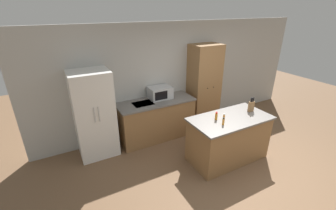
% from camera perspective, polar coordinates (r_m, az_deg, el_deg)
% --- Properties ---
extents(ground_plane, '(14.00, 14.00, 0.00)m').
position_cam_1_polar(ground_plane, '(4.67, 18.80, -16.02)').
color(ground_plane, brown).
extents(wall_back, '(7.20, 0.06, 2.60)m').
position_cam_1_polar(wall_back, '(5.66, 3.49, 7.39)').
color(wall_back, '#B2B2AD').
rests_on(wall_back, ground_plane).
extents(refrigerator, '(0.76, 0.66, 1.80)m').
position_cam_1_polar(refrigerator, '(4.74, -18.25, -2.35)').
color(refrigerator, white).
rests_on(refrigerator, ground_plane).
extents(back_counter, '(1.77, 0.69, 0.93)m').
position_cam_1_polar(back_counter, '(5.28, -3.02, -3.59)').
color(back_counter, olive).
rests_on(back_counter, ground_plane).
extents(pantry_cabinet, '(0.74, 0.55, 2.08)m').
position_cam_1_polar(pantry_cabinet, '(5.77, 9.07, 4.76)').
color(pantry_cabinet, olive).
rests_on(pantry_cabinet, ground_plane).
extents(kitchen_island, '(1.59, 0.83, 0.93)m').
position_cam_1_polar(kitchen_island, '(4.70, 15.01, -8.19)').
color(kitchen_island, olive).
rests_on(kitchen_island, ground_plane).
extents(microwave, '(0.51, 0.39, 0.27)m').
position_cam_1_polar(microwave, '(5.19, -2.08, 3.19)').
color(microwave, '#B2B5B7').
rests_on(microwave, back_counter).
extents(knife_block, '(0.11, 0.06, 0.30)m').
position_cam_1_polar(knife_block, '(4.83, 20.37, -0.24)').
color(knife_block, olive).
rests_on(knife_block, kitchen_island).
extents(spice_bottle_tall_dark, '(0.04, 0.04, 0.13)m').
position_cam_1_polar(spice_bottle_tall_dark, '(4.33, 14.02, -3.01)').
color(spice_bottle_tall_dark, orange).
rests_on(spice_bottle_tall_dark, kitchen_island).
extents(spice_bottle_short_red, '(0.05, 0.05, 0.16)m').
position_cam_1_polar(spice_bottle_short_red, '(4.31, 12.16, -2.77)').
color(spice_bottle_short_red, orange).
rests_on(spice_bottle_short_red, kitchen_island).
extents(spice_bottle_amber_oil, '(0.04, 0.04, 0.14)m').
position_cam_1_polar(spice_bottle_amber_oil, '(4.16, 13.87, -4.08)').
color(spice_bottle_amber_oil, orange).
rests_on(spice_bottle_amber_oil, kitchen_island).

